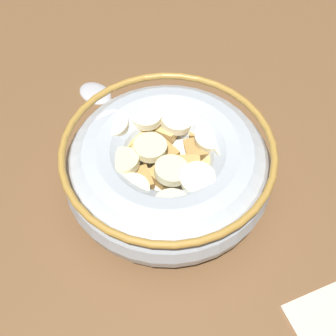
{
  "coord_description": "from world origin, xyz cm",
  "views": [
    {
      "loc": [
        10.13,
        20.88,
        34.97
      ],
      "look_at": [
        0.0,
        0.0,
        3.0
      ],
      "focal_mm": 49.96,
      "sensor_mm": 36.0,
      "label": 1
    }
  ],
  "objects": [
    {
      "name": "ground_plane",
      "position": [
        0.0,
        0.0,
        -1.0
      ],
      "size": [
        91.72,
        91.72,
        2.0
      ],
      "primitive_type": "cube",
      "color": "brown"
    },
    {
      "name": "cereal_bowl",
      "position": [
        0.01,
        0.01,
        3.19
      ],
      "size": [
        17.6,
        17.6,
        6.03
      ],
      "color": "#B2BCC6",
      "rests_on": "ground_plane"
    },
    {
      "name": "spoon",
      "position": [
        0.56,
        -11.23,
        0.32
      ],
      "size": [
        8.07,
        16.22,
        0.8
      ],
      "color": "#B7B7BC",
      "rests_on": "ground_plane"
    }
  ]
}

